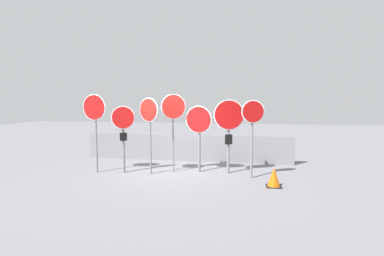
{
  "coord_description": "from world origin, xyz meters",
  "views": [
    {
      "loc": [
        2.18,
        -9.12,
        2.34
      ],
      "look_at": [
        0.54,
        0.0,
        1.45
      ],
      "focal_mm": 28.0,
      "sensor_mm": 36.0,
      "label": 1
    }
  ],
  "objects": [
    {
      "name": "stop_sign_5",
      "position": [
        1.66,
        0.23,
        1.65
      ],
      "size": [
        0.94,
        0.21,
        2.34
      ],
      "rotation": [
        0.0,
        0.0,
        0.18
      ],
      "color": "slate",
      "rests_on": "ground"
    },
    {
      "name": "ground_plane",
      "position": [
        0.0,
        0.0,
        0.0
      ],
      "size": [
        40.0,
        40.0,
        0.0
      ],
      "primitive_type": "plane",
      "color": "slate"
    },
    {
      "name": "stop_sign_0",
      "position": [
        -2.52,
        -0.4,
        1.88
      ],
      "size": [
        0.82,
        0.17,
        2.51
      ],
      "rotation": [
        0.0,
        0.0,
        -0.15
      ],
      "color": "slate",
      "rests_on": "ground"
    },
    {
      "name": "stop_sign_3",
      "position": [
        -0.08,
        0.08,
        1.94
      ],
      "size": [
        0.72,
        0.4,
        2.52
      ],
      "rotation": [
        0.0,
        0.0,
        0.48
      ],
      "color": "slate",
      "rests_on": "ground"
    },
    {
      "name": "traffic_cone_0",
      "position": [
        2.95,
        -0.99,
        0.26
      ],
      "size": [
        0.4,
        0.4,
        0.52
      ],
      "color": "black",
      "rests_on": "ground"
    },
    {
      "name": "fence_back",
      "position": [
        0.0,
        1.87,
        0.51
      ],
      "size": [
        7.83,
        0.12,
        1.02
      ],
      "color": "slate",
      "rests_on": "ground"
    },
    {
      "name": "stop_sign_2",
      "position": [
        -0.77,
        -0.28,
        1.78
      ],
      "size": [
        0.69,
        0.34,
        2.39
      ],
      "rotation": [
        0.0,
        0.0,
        -0.44
      ],
      "color": "slate",
      "rests_on": "ground"
    },
    {
      "name": "stop_sign_6",
      "position": [
        2.38,
        -0.23,
        1.67
      ],
      "size": [
        0.67,
        0.2,
        2.33
      ],
      "rotation": [
        0.0,
        0.0,
        0.24
      ],
      "color": "slate",
      "rests_on": "ground"
    },
    {
      "name": "stop_sign_4",
      "position": [
        0.71,
        0.25,
        1.49
      ],
      "size": [
        0.86,
        0.21,
        2.14
      ],
      "rotation": [
        0.0,
        0.0,
        -0.19
      ],
      "color": "slate",
      "rests_on": "ground"
    },
    {
      "name": "stop_sign_1",
      "position": [
        -1.63,
        -0.26,
        1.45
      ],
      "size": [
        0.68,
        0.34,
        2.14
      ],
      "rotation": [
        0.0,
        0.0,
        0.45
      ],
      "color": "slate",
      "rests_on": "ground"
    }
  ]
}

